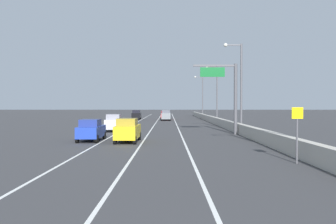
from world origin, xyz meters
TOP-DOWN VIEW (x-y plane):
  - ground_plane at (0.00, 64.00)m, footprint 320.00×320.00m
  - lane_stripe_left at (-5.50, 55.00)m, footprint 0.16×130.00m
  - lane_stripe_center at (-2.00, 55.00)m, footprint 0.16×130.00m
  - lane_stripe_right at (1.50, 55.00)m, footprint 0.16×130.00m
  - jersey_barrier_right at (7.91, 40.00)m, footprint 0.60×120.00m
  - overhead_sign_gantry at (6.57, 32.69)m, footprint 4.68×0.36m
  - speed_advisory_sign at (7.01, 14.24)m, footprint 0.60×0.11m
  - lamp_post_right_second at (8.17, 35.12)m, footprint 2.14×0.44m
  - lamp_post_right_third at (8.58, 57.60)m, footprint 2.14×0.44m
  - lamp_post_right_fourth at (8.26, 80.08)m, footprint 2.14×0.44m
  - car_blue_0 at (-6.53, 25.90)m, footprint 1.83×4.31m
  - car_silver_1 at (-6.24, 36.86)m, footprint 1.88×4.26m
  - car_gray_2 at (-0.22, 65.05)m, footprint 1.94×4.06m
  - car_red_3 at (-0.43, 71.60)m, footprint 1.99×4.51m
  - car_yellow_4 at (-3.26, 25.02)m, footprint 1.91×4.51m
  - car_black_5 at (-6.66, 70.65)m, footprint 1.79×4.44m

SIDE VIEW (x-z plane):
  - ground_plane at x=0.00m, z-range 0.00..0.00m
  - lane_stripe_left at x=-5.50m, z-range 0.00..0.00m
  - lane_stripe_center at x=-2.00m, z-range 0.00..0.00m
  - lane_stripe_right at x=1.50m, z-range 0.00..0.00m
  - jersey_barrier_right at x=7.91m, z-range 0.00..1.10m
  - car_red_3 at x=-0.43m, z-range 0.00..1.86m
  - car_blue_0 at x=-6.53m, z-range 0.00..1.89m
  - car_yellow_4 at x=-3.26m, z-range 0.00..2.00m
  - car_black_5 at x=-6.66m, z-range -0.01..2.02m
  - car_silver_1 at x=-6.24m, z-range -0.01..2.03m
  - car_gray_2 at x=-0.22m, z-range -0.01..2.12m
  - speed_advisory_sign at x=7.01m, z-range 0.26..3.26m
  - overhead_sign_gantry at x=6.57m, z-range 0.98..8.48m
  - lamp_post_right_second at x=8.17m, z-range 0.75..10.86m
  - lamp_post_right_third at x=8.58m, z-range 0.75..10.86m
  - lamp_post_right_fourth at x=8.26m, z-range 0.75..10.86m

